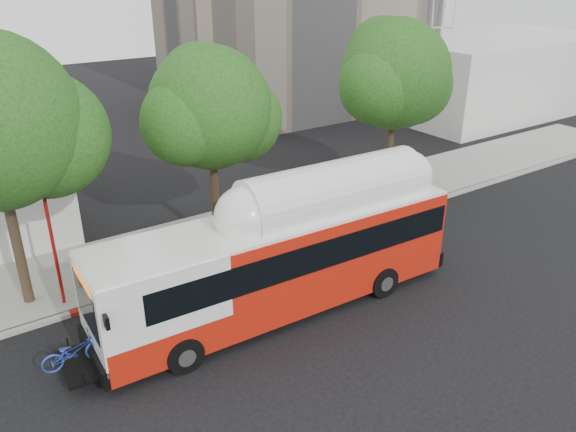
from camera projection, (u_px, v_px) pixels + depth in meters
The scene contains 10 objects.
ground at pixel (316, 296), 21.08m from camera, with size 120.00×120.00×0.00m, color black.
sidewalk at pixel (232, 232), 25.95m from camera, with size 60.00×5.00×0.15m, color gray.
curb_strip at pixel (261, 254), 23.99m from camera, with size 60.00×0.30×0.15m, color gray.
red_curb_segment at pixel (198, 274), 22.45m from camera, with size 10.00×0.32×0.16m, color maroon.
street_tree_left at pixel (7, 126), 18.18m from camera, with size 6.67×5.80×9.74m.
street_tree_mid at pixel (219, 111), 22.91m from camera, with size 5.75×5.00×8.62m.
street_tree_right at pixel (400, 78), 27.76m from camera, with size 6.21×5.40×9.18m.
horizon_block at pixel (488, 73), 47.28m from camera, with size 20.00×12.00×6.00m, color silver.
transit_bus at pixel (283, 261), 19.57m from camera, with size 14.14×3.33×4.16m.
signal_pole at pixel (54, 250), 19.56m from camera, with size 0.13×0.42×4.44m.
Camera 1 is at (-10.98, -14.26, 11.43)m, focal length 35.00 mm.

